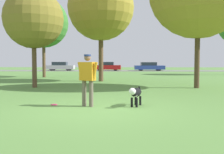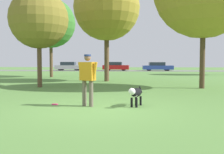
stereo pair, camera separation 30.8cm
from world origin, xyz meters
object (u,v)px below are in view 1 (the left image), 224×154
object	(u,v)px
person	(88,76)
dog	(136,93)
parked_car_silver	(60,66)
parked_car_blue	(149,67)
tree_near_left	(34,19)
frisbee	(54,105)
tree_mid_center	(101,8)
tree_far_left	(43,23)
parked_car_red	(108,66)

from	to	relation	value
person	dog	xyz separation A→B (m)	(1.47, 0.07, -0.54)
parked_car_silver	parked_car_blue	xyz separation A→B (m)	(13.93, -0.35, -0.02)
tree_near_left	parked_car_blue	distance (m)	28.44
frisbee	tree_mid_center	bearing A→B (deg)	86.29
tree_near_left	tree_mid_center	distance (m)	5.77
parked_car_silver	parked_car_blue	distance (m)	13.93
frisbee	tree_far_left	size ratio (longest dim) A/B	0.03
frisbee	parked_car_red	bearing A→B (deg)	90.20
person	parked_car_silver	xyz separation A→B (m)	(-8.72, 33.07, -0.28)
dog	tree_near_left	world-z (taller)	tree_near_left
tree_mid_center	frisbee	bearing A→B (deg)	-93.71
tree_near_left	tree_far_left	size ratio (longest dim) A/B	0.75
parked_car_red	parked_car_silver	bearing A→B (deg)	178.78
tree_far_left	parked_car_silver	xyz separation A→B (m)	(-2.81, 17.94, -4.13)
person	tree_near_left	size ratio (longest dim) A/B	0.30
dog	tree_near_left	size ratio (longest dim) A/B	0.21
person	frisbee	world-z (taller)	person
tree_mid_center	parked_car_silver	bearing A→B (deg)	110.08
dog	tree_far_left	distance (m)	17.34
frisbee	parked_car_silver	world-z (taller)	parked_car_silver
tree_near_left	tree_mid_center	world-z (taller)	tree_mid_center
tree_far_left	parked_car_silver	bearing A→B (deg)	98.89
frisbee	parked_car_silver	xyz separation A→B (m)	(-7.62, 32.85, 0.66)
frisbee	parked_car_silver	bearing A→B (deg)	103.05
tree_far_left	parked_car_silver	size ratio (longest dim) A/B	1.62
frisbee	tree_far_left	xyz separation A→B (m)	(-4.81, 14.91, 4.79)
parked_car_red	person	bearing A→B (deg)	-86.29
frisbee	tree_near_left	size ratio (longest dim) A/B	0.04
parked_car_silver	parked_car_red	distance (m)	7.51
parked_car_silver	parked_car_red	world-z (taller)	parked_car_silver
frisbee	person	bearing A→B (deg)	-11.30
person	parked_car_red	size ratio (longest dim) A/B	0.39
person	tree_far_left	world-z (taller)	tree_far_left
tree_near_left	parked_car_silver	xyz separation A→B (m)	(-5.09, 27.22, -2.96)
person	tree_mid_center	bearing A→B (deg)	120.30
tree_mid_center	parked_car_silver	size ratio (longest dim) A/B	1.72
parked_car_silver	dog	bearing A→B (deg)	-73.38
frisbee	parked_car_red	size ratio (longest dim) A/B	0.05
tree_mid_center	parked_car_blue	distance (m)	23.44
parked_car_blue	tree_near_left	bearing A→B (deg)	-110.23
tree_far_left	parked_car_blue	world-z (taller)	tree_far_left
tree_mid_center	parked_car_silver	distance (m)	24.52
dog	parked_car_silver	distance (m)	34.54
tree_far_left	parked_car_red	xyz separation A→B (m)	(4.69, 17.57, -4.13)
tree_far_left	dog	bearing A→B (deg)	-63.89
parked_car_silver	parked_car_blue	bearing A→B (deg)	-1.97
dog	parked_car_blue	bearing A→B (deg)	-168.08
tree_far_left	parked_car_red	size ratio (longest dim) A/B	1.71
frisbee	parked_car_red	xyz separation A→B (m)	(-0.11, 32.48, 0.66)
parked_car_red	parked_car_blue	size ratio (longest dim) A/B	0.88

